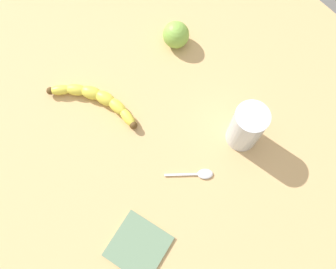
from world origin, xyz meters
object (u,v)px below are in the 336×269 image
Objects in this scene: smoothie_glass at (246,127)px; green_apple_fruit at (176,35)px; banana at (96,99)px; teaspoon at (202,174)px.

smoothie_glass is 1.88× the size of green_apple_fruit.
teaspoon is (-7.71, 30.51, -1.21)cm from banana.
green_apple_fruit reaches higher than teaspoon.
smoothie_glass is at bearing 42.21° from teaspoon.
green_apple_fruit is at bearing -99.49° from smoothie_glass.
green_apple_fruit is 0.71× the size of teaspoon.
smoothie_glass is 30.83cm from green_apple_fruit.
banana reaches higher than teaspoon.
green_apple_fruit is at bearing -115.10° from banana.
green_apple_fruit is at bearing 97.65° from teaspoon.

